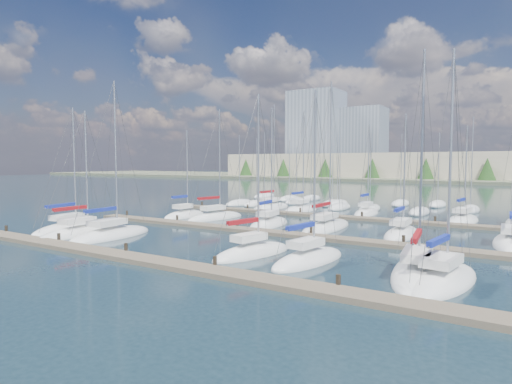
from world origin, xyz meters
The scene contains 23 objects.
ground centered at (0.00, 60.00, 0.00)m, with size 400.00×400.00×0.00m, color #1D303A.
dock_near centered at (0.00, 2.01, 0.15)m, with size 44.00×1.93×1.10m.
dock_mid centered at (0.00, 16.01, 0.15)m, with size 44.00×1.93×1.10m.
dock_far centered at (0.00, 30.01, 0.15)m, with size 44.00×1.93×1.10m.
sailboat_b centered at (-14.22, 6.58, 0.17)m, with size 3.14×8.86×12.06m.
sailboat_j centered at (-2.48, 20.51, 0.18)m, with size 3.55×7.95×13.02m.
sailboat_g centered at (16.38, 7.18, 0.18)m, with size 3.82×8.34×13.47m.
sailboat_q centered at (14.31, 34.38, 0.17)m, with size 3.59×8.03×11.41m.
sailboat_n centered at (-10.32, 34.45, 0.20)m, with size 2.92×8.74×15.46m.
sailboat_e centered at (8.04, 7.76, 0.19)m, with size 3.48×7.74×12.08m.
sailboat_c centered at (-10.94, 7.24, 0.18)m, with size 3.97×9.04×14.53m.
sailboat_h centered at (-14.65, 21.08, 0.18)m, with size 2.62×6.51×11.21m.
sailboat_m centered at (19.18, 21.65, 0.18)m, with size 2.76×8.22×11.48m.
sailboat_a centered at (-17.56, 7.74, 0.18)m, with size 4.29×9.25×12.71m.
sailboat_i centered at (-10.43, 21.72, 0.19)m, with size 3.77×8.48×13.47m.
sailboat_l centered at (10.77, 21.35, 0.18)m, with size 2.56×7.61×11.69m.
sailboat_k centered at (3.49, 21.55, 0.18)m, with size 2.95×10.32×15.30m.
sailboat_f centered at (14.82, 8.28, 0.18)m, with size 3.96×10.18×13.97m.
sailboat_p centered at (3.10, 35.35, 0.19)m, with size 2.47×6.99×12.04m.
sailboat_o centered at (-5.61, 34.33, 0.19)m, with size 3.06×7.68×14.23m.
sailboat_d centered at (3.74, 7.58, 0.19)m, with size 3.79×7.61×12.15m.
distant_boats centered at (-4.34, 43.76, 0.29)m, with size 36.93×20.75×13.30m.
shoreline centered at (-13.29, 149.77, 7.44)m, with size 400.00×60.00×38.00m.
Camera 1 is at (19.94, -17.67, 6.62)m, focal length 30.00 mm.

